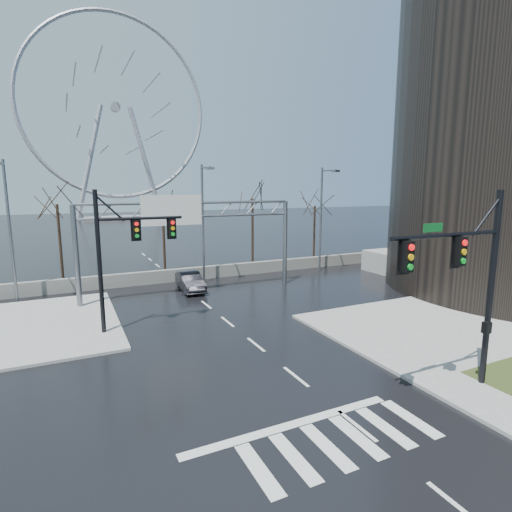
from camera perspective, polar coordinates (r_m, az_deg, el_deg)
ground at (r=18.13m, az=5.72°, el=-16.77°), size 260.00×260.00×0.00m
sidewalk_right_ext at (r=25.65m, az=22.95°, el=-9.26°), size 12.00×10.00×0.15m
sidewalk_far at (r=27.11m, az=-29.98°, el=-8.80°), size 10.00×12.00×0.15m
barrier_wall at (r=35.66m, az=-11.25°, el=-2.69°), size 52.00×0.50×1.10m
signal_mast_near at (r=17.13m, az=28.30°, el=-2.22°), size 5.52×0.41×8.00m
signal_mast_far at (r=23.14m, az=-18.77°, el=1.13°), size 4.72×0.41×8.00m
sign_gantry at (r=30.04m, az=-9.81°, el=4.02°), size 16.36×0.40×7.60m
streetlight_left at (r=32.22m, az=-31.88°, el=4.34°), size 0.50×2.55×10.00m
streetlight_mid at (r=33.73m, az=-7.45°, el=5.88°), size 0.50×2.55×10.00m
streetlight_right at (r=39.18m, az=9.54°, el=6.34°), size 0.50×2.55×10.00m
tree_left at (r=37.36m, az=-26.48°, el=5.45°), size 3.75×3.75×7.50m
tree_center at (r=39.35m, az=-13.14°, el=5.20°), size 3.25×3.25×6.50m
tree_right at (r=41.27m, az=-0.51°, el=7.09°), size 3.90×3.90×7.80m
tree_far_right at (r=45.71m, az=8.38°, el=6.23°), size 3.40×3.40×6.80m
ferris_wheel at (r=111.12m, az=-19.40°, el=18.48°), size 45.00×6.00×50.91m
car at (r=32.23m, az=-9.39°, el=-3.60°), size 1.80×4.57×1.48m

